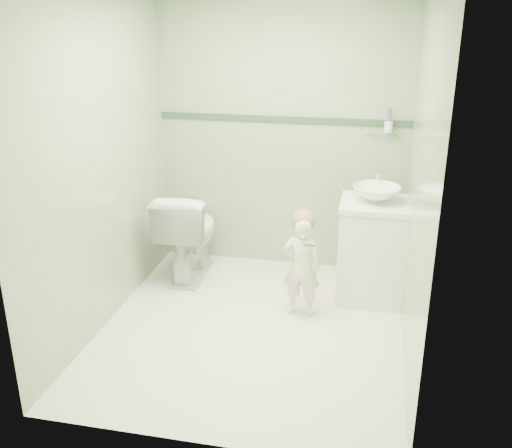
# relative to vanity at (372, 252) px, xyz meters

# --- Properties ---
(ground) EXTENTS (2.50, 2.50, 0.00)m
(ground) POSITION_rel_vanity_xyz_m (-0.84, -0.70, -0.40)
(ground) COLOR silver
(ground) RESTS_ON ground
(room_shell) EXTENTS (2.50, 2.54, 2.40)m
(room_shell) POSITION_rel_vanity_xyz_m (-0.84, -0.70, 0.80)
(room_shell) COLOR #84AB79
(room_shell) RESTS_ON ground
(trim_stripe) EXTENTS (2.20, 0.02, 0.05)m
(trim_stripe) POSITION_rel_vanity_xyz_m (-0.84, 0.54, 0.95)
(trim_stripe) COLOR #2B482F
(trim_stripe) RESTS_ON room_shell
(vanity) EXTENTS (0.52, 0.50, 0.80)m
(vanity) POSITION_rel_vanity_xyz_m (0.00, 0.00, 0.00)
(vanity) COLOR white
(vanity) RESTS_ON ground
(counter) EXTENTS (0.54, 0.52, 0.04)m
(counter) POSITION_rel_vanity_xyz_m (0.00, 0.00, 0.41)
(counter) COLOR white
(counter) RESTS_ON vanity
(basin) EXTENTS (0.37, 0.37, 0.13)m
(basin) POSITION_rel_vanity_xyz_m (0.00, 0.00, 0.49)
(basin) COLOR white
(basin) RESTS_ON counter
(faucet) EXTENTS (0.03, 0.13, 0.18)m
(faucet) POSITION_rel_vanity_xyz_m (0.00, 0.19, 0.57)
(faucet) COLOR silver
(faucet) RESTS_ON counter
(cup_holder) EXTENTS (0.26, 0.07, 0.21)m
(cup_holder) POSITION_rel_vanity_xyz_m (0.05, 0.48, 0.93)
(cup_holder) COLOR silver
(cup_holder) RESTS_ON room_shell
(toilet) EXTENTS (0.47, 0.80, 0.80)m
(toilet) POSITION_rel_vanity_xyz_m (-1.58, 0.10, -0.00)
(toilet) COLOR white
(toilet) RESTS_ON ground
(toddler) EXTENTS (0.31, 0.22, 0.80)m
(toddler) POSITION_rel_vanity_xyz_m (-0.52, -0.40, 0.00)
(toddler) COLOR white
(toddler) RESTS_ON ground
(hair_cap) EXTENTS (0.18, 0.18, 0.18)m
(hair_cap) POSITION_rel_vanity_xyz_m (-0.52, -0.37, 0.37)
(hair_cap) COLOR #AA7642
(hair_cap) RESTS_ON toddler
(teal_toothbrush) EXTENTS (0.11, 0.13, 0.08)m
(teal_toothbrush) POSITION_rel_vanity_xyz_m (-0.45, -0.53, 0.25)
(teal_toothbrush) COLOR #098477
(teal_toothbrush) RESTS_ON toddler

